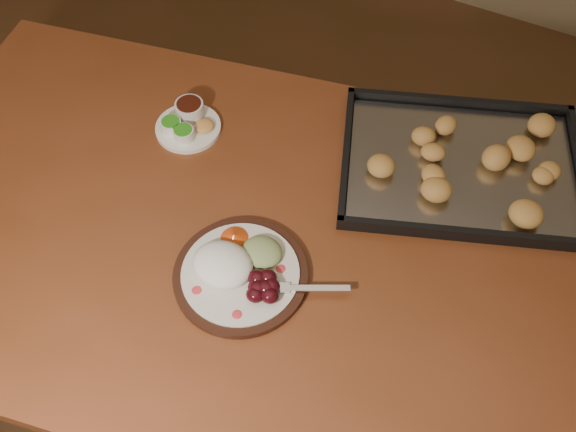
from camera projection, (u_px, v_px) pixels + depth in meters
The scene contains 5 objects.
ground at pixel (170, 362), 1.88m from camera, with size 4.00×4.00×0.00m, color brown.
dining_table at pixel (252, 259), 1.32m from camera, with size 1.64×1.17×0.75m.
dinner_plate at pixel (239, 270), 1.17m from camera, with size 0.32×0.25×0.06m.
condiment_saucer at pixel (187, 123), 1.38m from camera, with size 0.14×0.14×0.05m.
baking_tray at pixel (461, 164), 1.32m from camera, with size 0.59×0.51×0.05m.
Camera 1 is at (0.64, -0.48, 1.79)m, focal length 40.00 mm.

